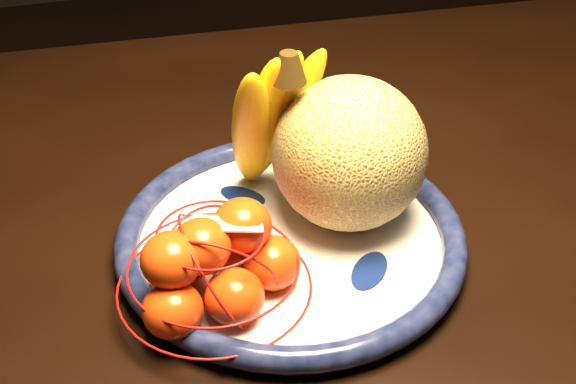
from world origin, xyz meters
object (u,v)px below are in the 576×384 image
object	(u,v)px
dining_table	(394,209)
cantaloupe	(349,153)
banana_bunch	(267,115)
fruit_bowl	(291,239)
mandarin_bag	(214,264)

from	to	relation	value
dining_table	cantaloupe	size ratio (longest dim) A/B	8.78
dining_table	banana_bunch	world-z (taller)	banana_bunch
fruit_bowl	cantaloupe	size ratio (longest dim) A/B	2.26
banana_bunch	mandarin_bag	distance (m)	0.19
cantaloupe	banana_bunch	distance (m)	0.10
banana_bunch	mandarin_bag	world-z (taller)	banana_bunch
dining_table	banana_bunch	bearing A→B (deg)	-164.27
mandarin_bag	banana_bunch	bearing A→B (deg)	56.95
dining_table	cantaloupe	xyz separation A→B (m)	(-0.11, -0.10, 0.17)
banana_bunch	mandarin_bag	xyz separation A→B (m)	(-0.09, -0.14, -0.07)
fruit_bowl	mandarin_bag	world-z (taller)	mandarin_bag
cantaloupe	fruit_bowl	bearing A→B (deg)	-163.23
mandarin_bag	cantaloupe	bearing A→B (deg)	26.34
dining_table	banana_bunch	distance (m)	0.27
cantaloupe	mandarin_bag	bearing A→B (deg)	-153.66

